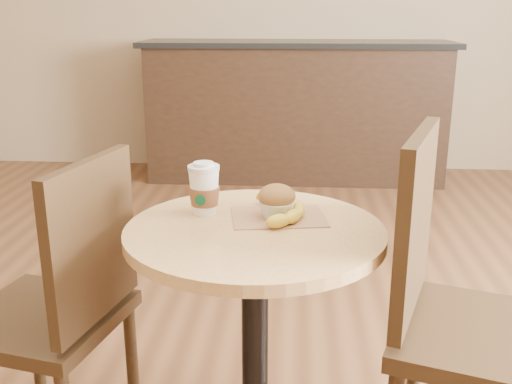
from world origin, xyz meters
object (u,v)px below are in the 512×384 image
chair_left (60,306)px  coffee_cup (204,191)px  chair_right (460,313)px  muffin (277,201)px  banana (282,209)px  cafe_table (255,312)px

chair_left → coffee_cup: chair_left is taller
chair_right → muffin: 0.54m
chair_left → coffee_cup: bearing=114.1°
muffin → coffee_cup: bearing=172.2°
chair_right → banana: bearing=94.0°
muffin → chair_left: bearing=-174.9°
cafe_table → muffin: muffin is taller
coffee_cup → chair_right: bearing=-5.1°
chair_left → chair_right: chair_right is taller
chair_right → coffee_cup: 0.72m
cafe_table → chair_left: chair_left is taller
cafe_table → banana: banana is taller
chair_right → banana: 0.52m
chair_right → coffee_cup: bearing=97.6°
chair_right → banana: (-0.45, 0.12, 0.22)m
coffee_cup → banana: bearing=3.1°
cafe_table → coffee_cup: (-0.14, 0.10, 0.30)m
cafe_table → chair_right: size_ratio=0.75×
muffin → banana: size_ratio=0.39×
chair_left → chair_right: 1.05m
chair_left → coffee_cup: 0.50m
chair_right → muffin: size_ratio=10.07×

